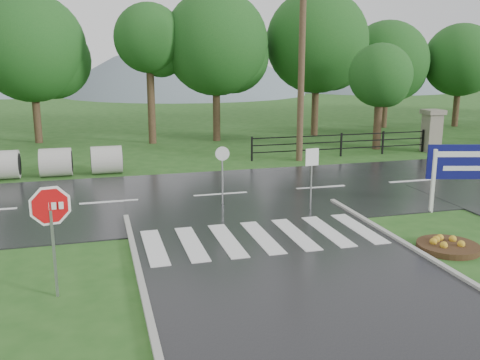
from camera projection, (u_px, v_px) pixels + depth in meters
name	position (u px, v px, depth m)	size (l,w,h in m)	color
ground	(341.00, 323.00, 10.29)	(120.00, 120.00, 0.00)	#24521B
main_road	(221.00, 195.00, 19.68)	(90.00, 8.00, 0.04)	black
crosswalk	(262.00, 237.00, 14.97)	(6.50, 2.80, 0.02)	silver
pillar_west	(432.00, 130.00, 28.42)	(1.00, 1.00, 2.24)	gray
fence_west	(341.00, 142.00, 27.16)	(9.58, 0.08, 1.20)	black
hills	(156.00, 204.00, 75.75)	(102.00, 48.00, 48.00)	slate
treeline	(184.00, 139.00, 33.08)	(83.20, 5.20, 10.00)	#154616
stop_sign	(51.00, 215.00, 11.02)	(1.13, 0.25, 2.58)	#939399
estate_billboard	(465.00, 165.00, 17.52)	(2.45, 0.71, 2.20)	silver
flower_bed	(448.00, 245.00, 14.13)	(1.62, 1.62, 0.32)	#332111
reg_sign_small	(312.00, 167.00, 17.42)	(0.46, 0.07, 2.09)	#939399
reg_sign_round	(222.00, 168.00, 18.02)	(0.46, 0.15, 2.05)	#939399
utility_pole_east	(302.00, 62.00, 25.14)	(1.60, 0.60, 9.26)	#473523
entrance_tree_left	(380.00, 76.00, 28.57)	(3.39, 3.39, 5.70)	#3D2B1C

